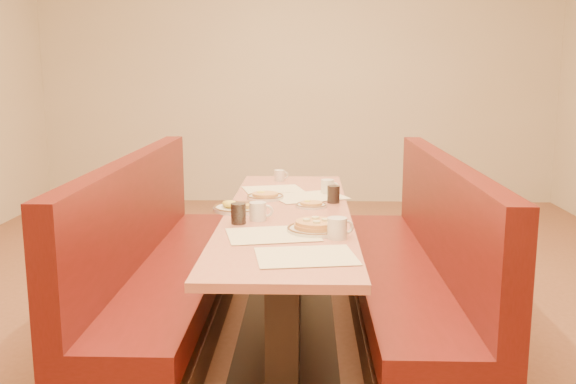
{
  "coord_description": "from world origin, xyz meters",
  "views": [
    {
      "loc": [
        0.11,
        -3.54,
        1.53
      ],
      "look_at": [
        0.0,
        0.08,
        0.85
      ],
      "focal_mm": 40.0,
      "sensor_mm": 36.0,
      "label": 1
    }
  ],
  "objects_px": {
    "coffee_mug_b": "(258,211)",
    "coffee_mug_c": "(328,186)",
    "diner_table": "(288,276)",
    "eggs_plate": "(239,207)",
    "coffee_mug_a": "(338,228)",
    "soda_tumbler_near": "(238,214)",
    "pancake_plate": "(316,227)",
    "booth_left": "(162,276)",
    "soda_tumbler_mid": "(333,194)",
    "booth_right": "(415,279)",
    "coffee_mug_d": "(280,175)"
  },
  "relations": [
    {
      "from": "booth_right",
      "to": "eggs_plate",
      "type": "bearing_deg",
      "value": 177.97
    },
    {
      "from": "soda_tumbler_near",
      "to": "pancake_plate",
      "type": "bearing_deg",
      "value": -21.38
    },
    {
      "from": "coffee_mug_a",
      "to": "coffee_mug_b",
      "type": "height_order",
      "value": "coffee_mug_a"
    },
    {
      "from": "booth_right",
      "to": "soda_tumbler_near",
      "type": "xyz_separation_m",
      "value": [
        -0.98,
        -0.29,
        0.44
      ]
    },
    {
      "from": "booth_left",
      "to": "coffee_mug_a",
      "type": "relative_size",
      "value": 19.21
    },
    {
      "from": "eggs_plate",
      "to": "soda_tumbler_mid",
      "type": "distance_m",
      "value": 0.59
    },
    {
      "from": "eggs_plate",
      "to": "soda_tumbler_near",
      "type": "xyz_separation_m",
      "value": [
        0.03,
        -0.33,
        0.04
      ]
    },
    {
      "from": "coffee_mug_a",
      "to": "soda_tumbler_near",
      "type": "xyz_separation_m",
      "value": [
        -0.5,
        0.29,
        0.0
      ]
    },
    {
      "from": "booth_left",
      "to": "coffee_mug_b",
      "type": "bearing_deg",
      "value": -19.79
    },
    {
      "from": "coffee_mug_b",
      "to": "coffee_mug_a",
      "type": "bearing_deg",
      "value": -48.49
    },
    {
      "from": "pancake_plate",
      "to": "coffee_mug_d",
      "type": "relative_size",
      "value": 2.79
    },
    {
      "from": "coffee_mug_a",
      "to": "soda_tumbler_mid",
      "type": "height_order",
      "value": "soda_tumbler_mid"
    },
    {
      "from": "booth_left",
      "to": "coffee_mug_d",
      "type": "distance_m",
      "value": 1.29
    },
    {
      "from": "diner_table",
      "to": "eggs_plate",
      "type": "height_order",
      "value": "eggs_plate"
    },
    {
      "from": "coffee_mug_a",
      "to": "coffee_mug_c",
      "type": "xyz_separation_m",
      "value": [
        -0.01,
        1.13,
        -0.0
      ]
    },
    {
      "from": "booth_right",
      "to": "booth_left",
      "type": "bearing_deg",
      "value": 180.0
    },
    {
      "from": "diner_table",
      "to": "soda_tumbler_mid",
      "type": "relative_size",
      "value": 23.91
    },
    {
      "from": "pancake_plate",
      "to": "eggs_plate",
      "type": "height_order",
      "value": "pancake_plate"
    },
    {
      "from": "coffee_mug_c",
      "to": "soda_tumbler_near",
      "type": "relative_size",
      "value": 1.11
    },
    {
      "from": "booth_left",
      "to": "pancake_plate",
      "type": "distance_m",
      "value": 1.07
    },
    {
      "from": "pancake_plate",
      "to": "coffee_mug_a",
      "type": "xyz_separation_m",
      "value": [
        0.1,
        -0.13,
        0.03
      ]
    },
    {
      "from": "diner_table",
      "to": "coffee_mug_a",
      "type": "bearing_deg",
      "value": -65.99
    },
    {
      "from": "coffee_mug_c",
      "to": "soda_tumbler_mid",
      "type": "bearing_deg",
      "value": -70.8
    },
    {
      "from": "pancake_plate",
      "to": "coffee_mug_b",
      "type": "xyz_separation_m",
      "value": [
        -0.3,
        0.24,
        0.03
      ]
    },
    {
      "from": "eggs_plate",
      "to": "coffee_mug_d",
      "type": "bearing_deg",
      "value": 79.27
    },
    {
      "from": "diner_table",
      "to": "booth_right",
      "type": "relative_size",
      "value": 1.0
    },
    {
      "from": "coffee_mug_b",
      "to": "soda_tumbler_mid",
      "type": "height_order",
      "value": "soda_tumbler_mid"
    },
    {
      "from": "coffee_mug_b",
      "to": "coffee_mug_c",
      "type": "xyz_separation_m",
      "value": [
        0.39,
        0.77,
        -0.0
      ]
    },
    {
      "from": "booth_right",
      "to": "pancake_plate",
      "type": "height_order",
      "value": "booth_right"
    },
    {
      "from": "coffee_mug_a",
      "to": "soda_tumbler_near",
      "type": "relative_size",
      "value": 1.2
    },
    {
      "from": "coffee_mug_a",
      "to": "coffee_mug_c",
      "type": "height_order",
      "value": "coffee_mug_a"
    },
    {
      "from": "soda_tumbler_near",
      "to": "soda_tumbler_mid",
      "type": "height_order",
      "value": "soda_tumbler_near"
    },
    {
      "from": "diner_table",
      "to": "pancake_plate",
      "type": "distance_m",
      "value": 0.62
    },
    {
      "from": "booth_left",
      "to": "coffee_mug_d",
      "type": "relative_size",
      "value": 24.02
    },
    {
      "from": "coffee_mug_a",
      "to": "diner_table",
      "type": "bearing_deg",
      "value": 91.99
    },
    {
      "from": "coffee_mug_c",
      "to": "diner_table",
      "type": "bearing_deg",
      "value": -99.13
    },
    {
      "from": "eggs_plate",
      "to": "coffee_mug_a",
      "type": "distance_m",
      "value": 0.81
    },
    {
      "from": "eggs_plate",
      "to": "soda_tumbler_mid",
      "type": "xyz_separation_m",
      "value": [
        0.55,
        0.23,
        0.03
      ]
    },
    {
      "from": "diner_table",
      "to": "pancake_plate",
      "type": "bearing_deg",
      "value": -70.99
    },
    {
      "from": "diner_table",
      "to": "booth_left",
      "type": "distance_m",
      "value": 0.73
    },
    {
      "from": "booth_right",
      "to": "coffee_mug_d",
      "type": "distance_m",
      "value": 1.39
    },
    {
      "from": "booth_right",
      "to": "soda_tumbler_near",
      "type": "distance_m",
      "value": 1.11
    },
    {
      "from": "coffee_mug_a",
      "to": "coffee_mug_b",
      "type": "xyz_separation_m",
      "value": [
        -0.41,
        0.37,
        -0.0
      ]
    },
    {
      "from": "coffee_mug_b",
      "to": "coffee_mug_c",
      "type": "bearing_deg",
      "value": 56.46
    },
    {
      "from": "booth_right",
      "to": "coffee_mug_c",
      "type": "bearing_deg",
      "value": 131.08
    },
    {
      "from": "coffee_mug_c",
      "to": "eggs_plate",
      "type": "bearing_deg",
      "value": -120.4
    },
    {
      "from": "coffee_mug_c",
      "to": "soda_tumbler_mid",
      "type": "distance_m",
      "value": 0.29
    },
    {
      "from": "eggs_plate",
      "to": "coffee_mug_c",
      "type": "height_order",
      "value": "coffee_mug_c"
    },
    {
      "from": "eggs_plate",
      "to": "coffee_mug_d",
      "type": "distance_m",
      "value": 1.02
    },
    {
      "from": "coffee_mug_b",
      "to": "soda_tumbler_mid",
      "type": "bearing_deg",
      "value": 42.39
    }
  ]
}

